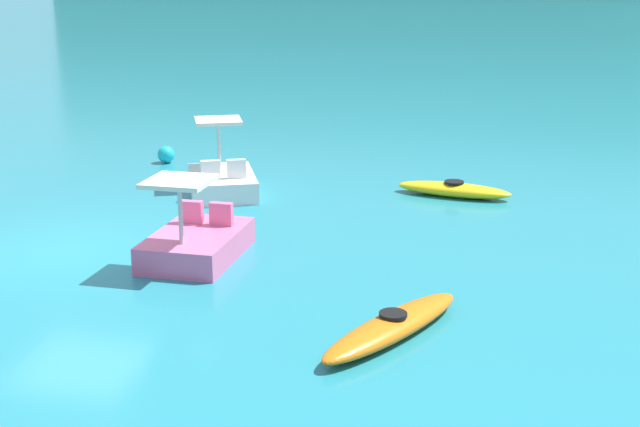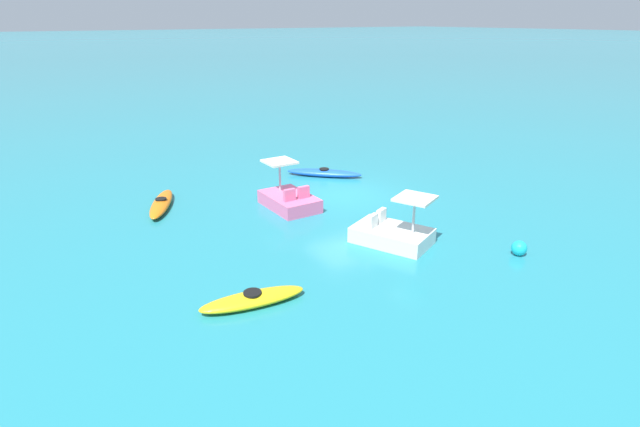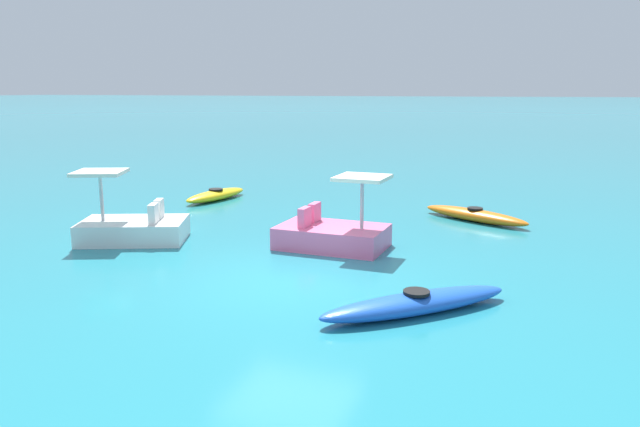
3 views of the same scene
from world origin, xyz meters
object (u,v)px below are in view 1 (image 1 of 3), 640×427
at_px(kayak_yellow, 454,190).
at_px(kayak_orange, 393,326).
at_px(pedal_boat_white, 222,180).
at_px(buoy_cyan, 166,154).
at_px(pedal_boat_pink, 196,241).

bearing_deg(kayak_yellow, kayak_orange, -92.41).
relative_size(kayak_orange, pedal_boat_white, 1.13).
relative_size(pedal_boat_white, buoy_cyan, 5.96).
relative_size(kayak_yellow, buoy_cyan, 5.97).
relative_size(kayak_orange, pedal_boat_pink, 1.27).
bearing_deg(kayak_orange, pedal_boat_white, 124.67).
bearing_deg(kayak_orange, buoy_cyan, 126.92).
bearing_deg(buoy_cyan, pedal_boat_white, -47.82).
bearing_deg(pedal_boat_white, buoy_cyan, 132.18).
xyz_separation_m(pedal_boat_white, buoy_cyan, (-2.58, 2.84, -0.10)).
relative_size(kayak_yellow, pedal_boat_pink, 1.13).
bearing_deg(pedal_boat_white, pedal_boat_pink, -77.18).
xyz_separation_m(kayak_yellow, buoy_cyan, (-8.01, 1.95, 0.07)).
distance_m(kayak_orange, pedal_boat_pink, 4.86).
distance_m(kayak_yellow, kayak_orange, 8.26).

